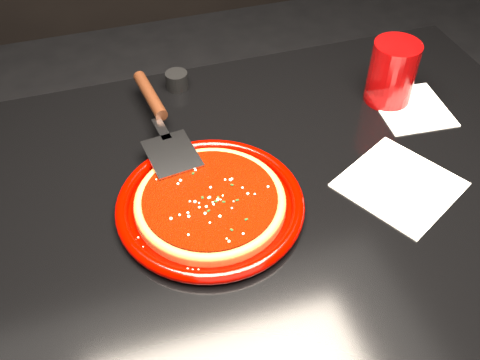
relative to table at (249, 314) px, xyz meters
name	(u,v)px	position (x,y,z in m)	size (l,w,h in m)	color
table	(249,314)	(0.00, 0.00, 0.00)	(1.20, 0.80, 0.75)	black
plate	(210,204)	(-0.07, -0.01, 0.39)	(0.31, 0.31, 0.02)	#700200
pizza_crust	(210,203)	(-0.07, -0.01, 0.39)	(0.24, 0.24, 0.01)	brown
pizza_crust_rim	(210,200)	(-0.07, -0.01, 0.40)	(0.24, 0.24, 0.02)	brown
pizza_sauce	(210,198)	(-0.07, -0.01, 0.40)	(0.22, 0.22, 0.01)	#630C00
parmesan_dusting	(210,196)	(-0.07, -0.01, 0.41)	(0.21, 0.21, 0.01)	beige
basil_flecks	(210,196)	(-0.07, -0.01, 0.41)	(0.19, 0.19, 0.00)	black
pizza_server	(161,120)	(-0.11, 0.20, 0.42)	(0.10, 0.34, 0.03)	silver
cup	(392,73)	(0.34, 0.17, 0.44)	(0.09, 0.09, 0.13)	#800404
napkin_a	(400,185)	(0.25, -0.05, 0.38)	(0.17, 0.17, 0.00)	silver
napkin_b	(412,108)	(0.38, 0.13, 0.38)	(0.13, 0.14, 0.00)	silver
ramekin	(177,80)	(-0.05, 0.34, 0.39)	(0.05, 0.05, 0.04)	black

